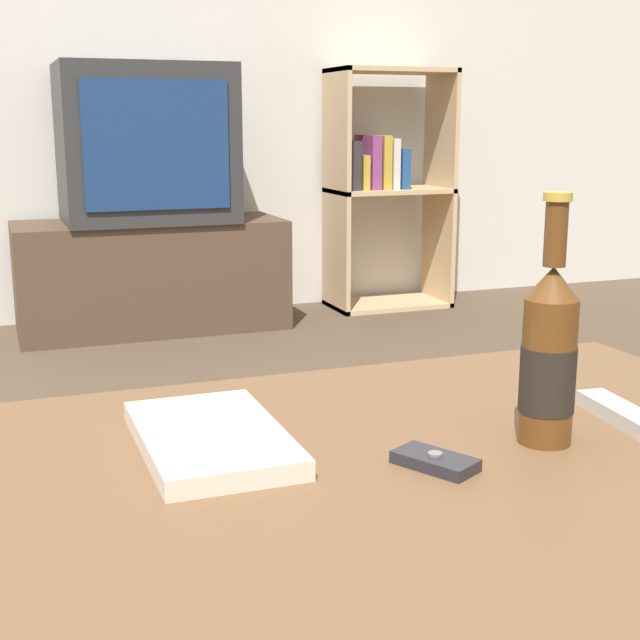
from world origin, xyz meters
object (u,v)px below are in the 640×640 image
Objects in this scene: cell_phone at (435,461)px; table_book at (211,438)px; beer_bottle at (549,356)px; remote_control at (628,417)px; television at (146,144)px; bookshelf at (383,182)px; tv_stand at (151,275)px.

table_book is at bearing 118.42° from cell_phone.
table_book is (-0.38, 0.12, -0.09)m from beer_bottle.
beer_bottle reaches higher than remote_control.
remote_control is 0.52m from table_book.
television reaches higher than cell_phone.
television is at bearing -175.51° from bookshelf.
cell_phone is 0.38× the size of table_book.
beer_bottle reaches higher than tv_stand.
table_book is at bearing 162.61° from beer_bottle.
bookshelf is at bearing 61.93° from table_book.
table_book is at bearing 174.76° from remote_control.
bookshelf reaches higher than remote_control.
beer_bottle reaches higher than cell_phone.
cell_phone is at bearing -113.36° from bookshelf.
tv_stand is at bearing 90.00° from television.
beer_bottle is at bearing -167.61° from remote_control.
television is at bearing 99.09° from remote_control.
tv_stand is at bearing 90.00° from beer_bottle.
beer_bottle is at bearing -110.75° from bookshelf.
remote_control is at bearing -87.17° from tv_stand.
tv_stand is 5.66× the size of remote_control.
tv_stand is 1.00× the size of bookshelf.
beer_bottle is (-1.06, -2.80, 0.00)m from bookshelf.
television reaches higher than beer_bottle.
cell_phone is (-1.22, -2.82, -0.10)m from bookshelf.
bookshelf reaches higher than beer_bottle.
beer_bottle is 0.19m from cell_phone.
beer_bottle is 1.09× the size of table_book.
bookshelf is 3.08m from cell_phone.
television is 2.76m from cell_phone.
cell_phone reaches higher than tv_stand.
cell_phone is (-0.16, -2.74, 0.25)m from tv_stand.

